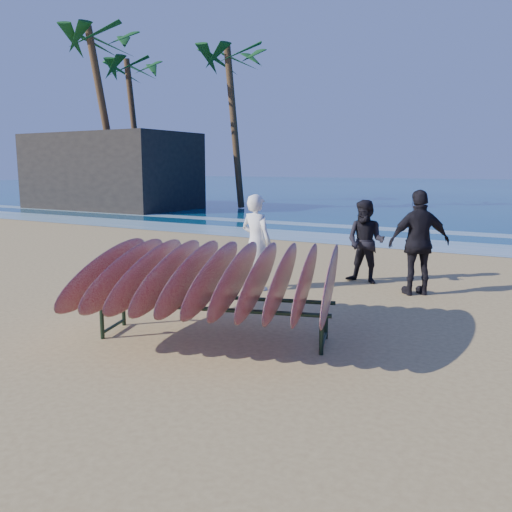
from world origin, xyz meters
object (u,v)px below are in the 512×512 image
(person_dark_b, at_px, (419,243))
(building, at_px, (111,171))
(palm_left, at_px, (102,43))
(person_white, at_px, (256,242))
(palm_right, at_px, (132,71))
(palm_mid, at_px, (234,60))
(surfboard_rack, at_px, (213,277))
(person_dark_a, at_px, (366,242))

(person_dark_b, height_order, building, building)
(palm_left, bearing_deg, person_white, -36.50)
(palm_left, distance_m, palm_right, 6.98)
(person_dark_b, bearing_deg, palm_mid, -83.98)
(surfboard_rack, xyz_separation_m, person_dark_a, (0.55, 4.49, -0.03))
(palm_mid, relative_size, palm_right, 0.97)
(person_dark_a, bearing_deg, person_white, -131.32)
(person_white, height_order, building, building)
(person_white, relative_size, building, 0.20)
(person_dark_a, xyz_separation_m, palm_right, (-20.78, 15.91, 7.28))
(surfboard_rack, relative_size, palm_mid, 0.44)
(building, height_order, palm_mid, palm_mid)
(person_dark_b, xyz_separation_m, palm_mid, (-13.76, 15.29, 6.88))
(person_white, xyz_separation_m, person_dark_b, (2.75, 1.11, 0.05))
(person_dark_b, bearing_deg, person_white, -13.95)
(person_white, height_order, person_dark_b, person_dark_b)
(person_white, distance_m, palm_right, 26.97)
(palm_left, relative_size, palm_right, 1.01)
(palm_left, xyz_separation_m, palm_right, (-3.61, 5.98, -0.17))
(person_dark_b, height_order, palm_mid, palm_mid)
(surfboard_rack, height_order, building, building)
(person_white, bearing_deg, surfboard_rack, 118.16)
(palm_right, bearing_deg, palm_mid, -7.72)
(palm_left, distance_m, palm_mid, 6.70)
(surfboard_rack, bearing_deg, palm_right, 116.62)
(person_white, relative_size, palm_left, 0.20)
(surfboard_rack, xyz_separation_m, building, (-18.27, 16.30, 1.18))
(surfboard_rack, bearing_deg, person_dark_b, 48.66)
(surfboard_rack, relative_size, building, 0.42)
(person_white, bearing_deg, palm_mid, -47.67)
(building, xyz_separation_m, palm_mid, (6.22, 2.99, 5.80))
(person_white, bearing_deg, person_dark_b, -149.53)
(person_dark_a, distance_m, building, 22.25)
(palm_mid, bearing_deg, person_white, -56.13)
(surfboard_rack, distance_m, person_dark_b, 4.35)
(person_dark_b, bearing_deg, person_dark_a, -58.76)
(palm_left, xyz_separation_m, palm_mid, (4.58, 4.87, -0.44))
(palm_right, bearing_deg, person_dark_b, -36.77)
(palm_left, bearing_deg, surfboard_rack, -40.95)
(surfboard_rack, relative_size, person_dark_a, 2.32)
(building, bearing_deg, surfboard_rack, -41.74)
(building, distance_m, palm_mid, 9.01)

